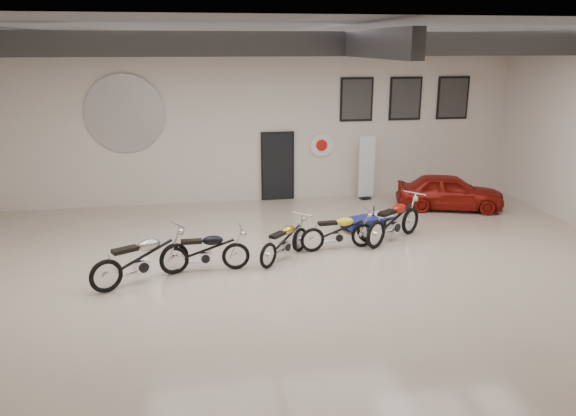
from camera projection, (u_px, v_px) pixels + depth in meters
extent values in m
cube|color=#BAA38E|center=(298.00, 272.00, 12.16)|extent=(16.00, 12.00, 0.01)
cube|color=slate|center=(299.00, 30.00, 10.76)|extent=(16.00, 12.00, 0.01)
cube|color=beige|center=(261.00, 121.00, 17.13)|extent=(16.00, 0.02, 5.00)
cube|color=black|center=(278.00, 167.00, 17.58)|extent=(0.92, 0.08, 2.10)
imported|color=maroon|center=(450.00, 192.00, 16.69)|extent=(2.13, 3.35, 1.06)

